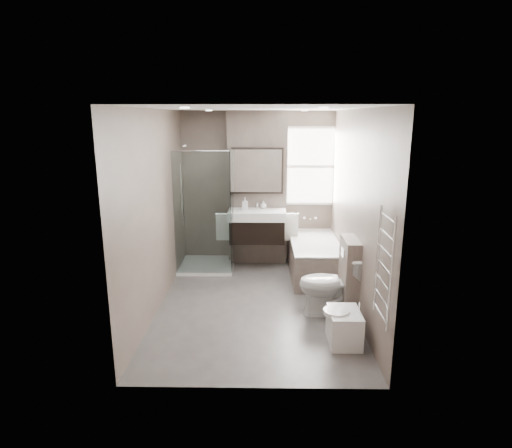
{
  "coord_description": "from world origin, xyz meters",
  "views": [
    {
      "loc": [
        0.09,
        -5.45,
        2.51
      ],
      "look_at": [
        0.0,
        0.15,
        1.09
      ],
      "focal_mm": 30.0,
      "sensor_mm": 36.0,
      "label": 1
    }
  ],
  "objects_px": {
    "vanity": "(257,226)",
    "bidet": "(344,326)",
    "toilet": "(331,284)",
    "bathtub": "(314,256)"
  },
  "relations": [
    {
      "from": "bidet",
      "to": "vanity",
      "type": "bearing_deg",
      "value": 112.34
    },
    {
      "from": "bathtub",
      "to": "bidet",
      "type": "bearing_deg",
      "value": -87.61
    },
    {
      "from": "vanity",
      "to": "toilet",
      "type": "xyz_separation_m",
      "value": [
        0.97,
        -1.73,
        -0.33
      ]
    },
    {
      "from": "toilet",
      "to": "bidet",
      "type": "distance_m",
      "value": 0.77
    },
    {
      "from": "toilet",
      "to": "bathtub",
      "type": "bearing_deg",
      "value": -176.4
    },
    {
      "from": "vanity",
      "to": "toilet",
      "type": "distance_m",
      "value": 2.01
    },
    {
      "from": "vanity",
      "to": "bidet",
      "type": "bearing_deg",
      "value": -67.66
    },
    {
      "from": "bathtub",
      "to": "toilet",
      "type": "xyz_separation_m",
      "value": [
        0.05,
        -1.41,
        0.09
      ]
    },
    {
      "from": "toilet",
      "to": "vanity",
      "type": "bearing_deg",
      "value": -148.97
    },
    {
      "from": "vanity",
      "to": "toilet",
      "type": "height_order",
      "value": "vanity"
    }
  ]
}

